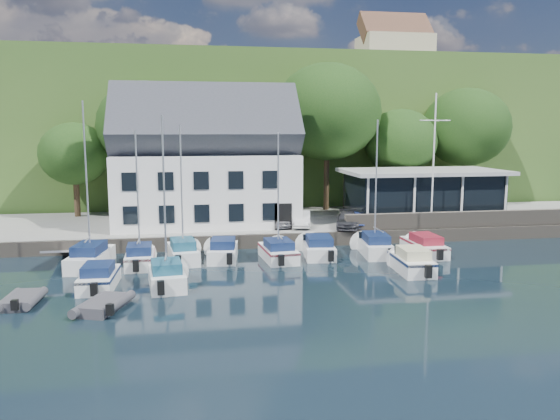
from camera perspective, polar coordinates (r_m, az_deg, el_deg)
The scene contains 34 objects.
ground at distance 29.55m, azimuth 7.44°, elevation -8.27°, with size 180.00×180.00×0.00m, color black.
quay at distance 46.02m, azimuth 1.10°, elevation -1.52°, with size 60.00×13.00×1.00m, color gray.
quay_face at distance 39.76m, azimuth 2.83°, elevation -3.12°, with size 60.00×0.30×1.00m, color #5E564B.
hillside at distance 89.44m, azimuth -4.21°, elevation 8.12°, with size 160.00×75.00×16.00m, color #2F531F.
field_patch at distance 98.72m, azimuth 0.04°, elevation 12.91°, with size 50.00×30.00×0.30m, color #596633.
farmhouse at distance 85.48m, azimuth 11.85°, elevation 16.09°, with size 10.40×7.00×8.20m, color #C4AE96, non-canonical shape.
harbor_building at distance 43.68m, azimuth -7.72°, elevation 4.28°, with size 14.40×8.20×8.70m, color white, non-canonical shape.
club_pavilion at distance 47.52m, azimuth 14.61°, elevation 1.63°, with size 13.20×7.20×4.10m, color black, non-canonical shape.
seawall at distance 44.05m, azimuth 18.16°, elevation -0.94°, with size 18.00×0.50×1.20m, color #5E564B.
gangway at distance 37.90m, azimuth -21.73°, elevation -5.07°, with size 1.20×6.00×1.40m, color silver, non-canonical shape.
car_silver at distance 41.98m, azimuth -0.46°, elevation -0.97°, with size 1.41×3.50×1.19m, color #AAA9AE.
car_white at distance 42.10m, azimuth 2.26°, elevation -0.92°, with size 1.31×3.75×1.24m, color silver.
car_dgrey at distance 41.98m, azimuth 7.08°, elevation -1.03°, with size 1.68×4.13×1.20m, color #333338.
car_blue at distance 42.53m, azimuth 7.63°, elevation -0.92°, with size 1.38×3.49×1.20m, color #324699.
flagpole at distance 43.14m, azimuth 15.75°, elevation 4.95°, with size 2.43×0.20×10.14m, color white, non-canonical shape.
tree_0 at distance 49.84m, azimuth -20.60°, elevation 3.95°, with size 5.88×5.88×8.04m, color #133510, non-canonical shape.
tree_1 at distance 49.08m, azimuth -13.73°, elevation 6.27°, with size 8.50×8.50×11.61m, color #133510, non-canonical shape.
tree_2 at distance 48.86m, azimuth -4.93°, elevation 6.06°, with size 7.98×7.98×10.91m, color #133510, non-canonical shape.
tree_3 at distance 50.75m, azimuth 4.93°, elevation 7.58°, with size 9.84×9.84×13.45m, color #133510, non-canonical shape.
tree_4 at distance 53.13m, azimuth 12.43°, elevation 5.24°, with size 6.85×6.85×9.36m, color #133510, non-canonical shape.
tree_5 at distance 56.47m, azimuth 18.78°, elevation 6.22°, with size 8.36×8.36×11.42m, color #133510, non-canonical shape.
boat_r1_0 at distance 35.15m, azimuth -19.51°, elevation 1.80°, with size 1.99×6.77×9.38m, color white, non-canonical shape.
boat_r1_1 at distance 34.49m, azimuth -14.64°, elevation 1.30°, with size 1.88×5.25×8.68m, color white, non-canonical shape.
boat_r1_2 at distance 35.23m, azimuth -10.25°, elevation 1.95°, with size 1.86×5.94×9.12m, color white, non-canonical shape.
boat_r1_3 at distance 35.89m, azimuth -5.98°, elevation -4.06°, with size 1.96×5.44×1.44m, color white, non-canonical shape.
boat_r1_4 at distance 35.02m, azimuth -0.19°, elevation 1.48°, with size 2.06×5.75×8.43m, color white, non-canonical shape.
boat_r1_5 at distance 36.81m, azimuth 4.01°, elevation -3.74°, with size 2.09×6.11×1.41m, color white, non-canonical shape.
boat_r1_6 at distance 37.10m, azimuth 10.00°, elevation 2.34°, with size 1.92×6.26×9.20m, color white, non-canonical shape.
boat_r1_7 at distance 38.53m, azimuth 14.81°, elevation -3.46°, with size 1.88×6.43×1.41m, color white, non-canonical shape.
boat_r2_0 at distance 31.08m, azimuth -18.39°, elevation -6.49°, with size 1.90×5.43×1.36m, color white, non-canonical shape.
boat_r2_1 at distance 29.47m, azimuth -11.98°, elevation 0.69°, with size 1.98×5.26×9.16m, color white, non-canonical shape.
boat_r2_4 at distance 33.59m, azimuth 13.58°, elevation -5.06°, with size 1.94×5.48×1.51m, color white, non-canonical shape.
dinghy_0 at distance 29.61m, azimuth -25.36°, elevation -8.32°, with size 1.73×2.88×0.67m, color #3D3C41, non-canonical shape.
dinghy_1 at distance 27.34m, azimuth -17.98°, elevation -9.22°, with size 1.85×3.09×0.72m, color #3D3C41, non-canonical shape.
Camera 1 is at (-8.39, -27.04, 8.46)m, focal length 35.00 mm.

